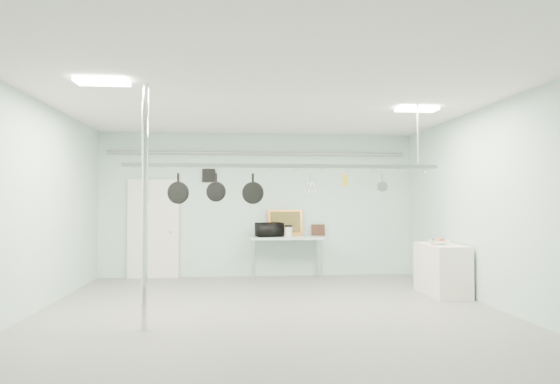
{
  "coord_description": "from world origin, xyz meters",
  "views": [
    {
      "loc": [
        -0.56,
        -7.2,
        1.64
      ],
      "look_at": [
        0.21,
        1.0,
        1.82
      ],
      "focal_mm": 32.0,
      "sensor_mm": 36.0,
      "label": 1
    }
  ],
  "objects": [
    {
      "name": "floor",
      "position": [
        0.0,
        0.0,
        0.0
      ],
      "size": [
        8.0,
        8.0,
        0.0
      ],
      "primitive_type": "plane",
      "color": "gray",
      "rests_on": "ground"
    },
    {
      "name": "ceiling",
      "position": [
        0.0,
        0.0,
        3.19
      ],
      "size": [
        7.0,
        8.0,
        0.02
      ],
      "primitive_type": "cube",
      "color": "silver",
      "rests_on": "back_wall"
    },
    {
      "name": "back_wall",
      "position": [
        0.0,
        3.99,
        1.6
      ],
      "size": [
        7.0,
        0.02,
        3.2
      ],
      "primitive_type": "cube",
      "color": "#A6C7BA",
      "rests_on": "floor"
    },
    {
      "name": "right_wall",
      "position": [
        3.49,
        0.0,
        1.6
      ],
      "size": [
        0.02,
        8.0,
        3.2
      ],
      "primitive_type": "cube",
      "color": "#A6C7BA",
      "rests_on": "floor"
    },
    {
      "name": "door",
      "position": [
        -2.3,
        3.94,
        1.05
      ],
      "size": [
        1.1,
        0.1,
        2.2
      ],
      "primitive_type": "cube",
      "color": "silver",
      "rests_on": "floor"
    },
    {
      "name": "wall_vent",
      "position": [
        -1.1,
        3.97,
        2.25
      ],
      "size": [
        0.3,
        0.04,
        0.3
      ],
      "primitive_type": "cube",
      "color": "black",
      "rests_on": "back_wall"
    },
    {
      "name": "conduit_pipe",
      "position": [
        0.0,
        3.9,
        2.75
      ],
      "size": [
        6.6,
        0.07,
        0.07
      ],
      "primitive_type": "cylinder",
      "rotation": [
        0.0,
        1.57,
        0.0
      ],
      "color": "gray",
      "rests_on": "back_wall"
    },
    {
      "name": "chrome_pole",
      "position": [
        -1.7,
        -0.6,
        1.6
      ],
      "size": [
        0.08,
        0.08,
        3.2
      ],
      "primitive_type": "cylinder",
      "color": "silver",
      "rests_on": "floor"
    },
    {
      "name": "prep_table",
      "position": [
        0.6,
        3.6,
        0.83
      ],
      "size": [
        1.6,
        0.7,
        0.91
      ],
      "color": "#A9C7BA",
      "rests_on": "floor"
    },
    {
      "name": "side_cabinet",
      "position": [
        3.15,
        1.4,
        0.45
      ],
      "size": [
        0.6,
        1.2,
        0.9
      ],
      "primitive_type": "cube",
      "color": "silver",
      "rests_on": "floor"
    },
    {
      "name": "pot_rack",
      "position": [
        0.2,
        0.3,
        2.23
      ],
      "size": [
        4.8,
        0.06,
        1.0
      ],
      "color": "#B7B7BC",
      "rests_on": "ceiling"
    },
    {
      "name": "light_panel_left",
      "position": [
        -2.2,
        -0.8,
        3.16
      ],
      "size": [
        0.65,
        0.3,
        0.05
      ],
      "primitive_type": "cube",
      "color": "white",
      "rests_on": "ceiling"
    },
    {
      "name": "light_panel_right",
      "position": [
        2.4,
        0.6,
        3.16
      ],
      "size": [
        0.65,
        0.3,
        0.05
      ],
      "primitive_type": "cube",
      "color": "white",
      "rests_on": "ceiling"
    },
    {
      "name": "microwave",
      "position": [
        0.22,
        3.59,
        1.06
      ],
      "size": [
        0.63,
        0.5,
        0.31
      ],
      "primitive_type": "imported",
      "rotation": [
        0.0,
        0.0,
        3.4
      ],
      "color": "black",
      "rests_on": "prep_table"
    },
    {
      "name": "coffee_canister",
      "position": [
        0.63,
        3.46,
        1.01
      ],
      "size": [
        0.19,
        0.19,
        0.22
      ],
      "primitive_type": "cylinder",
      "rotation": [
        0.0,
        0.0,
        -0.2
      ],
      "color": "silver",
      "rests_on": "prep_table"
    },
    {
      "name": "painting_large",
      "position": [
        0.6,
        3.9,
        1.2
      ],
      "size": [
        0.78,
        0.15,
        0.58
      ],
      "primitive_type": "cube",
      "rotation": [
        -0.14,
        0.0,
        0.03
      ],
      "color": "#C07A33",
      "rests_on": "prep_table"
    },
    {
      "name": "painting_small",
      "position": [
        1.35,
        3.9,
        1.03
      ],
      "size": [
        0.3,
        0.09,
        0.25
      ],
      "primitive_type": "cube",
      "rotation": [
        -0.17,
        0.0,
        0.03
      ],
      "color": "#341B12",
      "rests_on": "prep_table"
    },
    {
      "name": "fruit_bowl",
      "position": [
        3.04,
        1.29,
        0.94
      ],
      "size": [
        0.35,
        0.35,
        0.08
      ],
      "primitive_type": "imported",
      "rotation": [
        0.0,
        0.0,
        0.04
      ],
      "color": "silver",
      "rests_on": "side_cabinet"
    },
    {
      "name": "skillet_left",
      "position": [
        -1.38,
        0.3,
        1.86
      ],
      "size": [
        0.33,
        0.13,
        0.46
      ],
      "primitive_type": null,
      "rotation": [
        0.0,
        0.0,
        -0.23
      ],
      "color": "black",
      "rests_on": "pot_rack"
    },
    {
      "name": "skillet_mid",
      "position": [
        -0.82,
        0.3,
        1.88
      ],
      "size": [
        0.3,
        0.12,
        0.41
      ],
      "primitive_type": null,
      "rotation": [
        0.0,
        0.0,
        -0.21
      ],
      "color": "black",
      "rests_on": "pot_rack"
    },
    {
      "name": "skillet_right",
      "position": [
        -0.27,
        0.3,
        1.85
      ],
      "size": [
        0.33,
        0.14,
        0.47
      ],
      "primitive_type": null,
      "rotation": [
        0.0,
        0.0,
        -0.26
      ],
      "color": "black",
      "rests_on": "pot_rack"
    },
    {
      "name": "whisk",
      "position": [
        0.6,
        0.3,
        1.94
      ],
      "size": [
        0.22,
        0.22,
        0.28
      ],
      "primitive_type": null,
      "rotation": [
        0.0,
        0.0,
        -0.31
      ],
      "color": "silver",
      "rests_on": "pot_rack"
    },
    {
      "name": "grater",
      "position": [
        1.15,
        0.3,
        1.98
      ],
      "size": [
        0.08,
        0.03,
        0.2
      ],
      "primitive_type": null,
      "rotation": [
        0.0,
        0.0,
        0.15
      ],
      "color": "gold",
      "rests_on": "pot_rack"
    },
    {
      "name": "saucepan",
      "position": [
        1.73,
        0.3,
        1.94
      ],
      "size": [
        0.18,
        0.15,
        0.28
      ],
      "primitive_type": null,
      "rotation": [
        0.0,
        0.0,
        0.37
      ],
      "color": "#B6B7BB",
      "rests_on": "pot_rack"
    },
    {
      "name": "fruit_cluster",
      "position": [
        3.04,
        1.29,
        0.98
      ],
      "size": [
        0.24,
        0.24,
        0.09
      ],
      "primitive_type": null,
      "color": "#A2130F",
      "rests_on": "fruit_bowl"
    }
  ]
}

